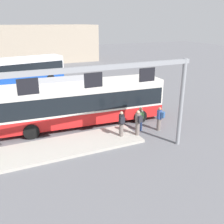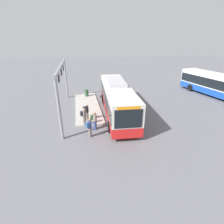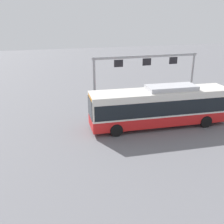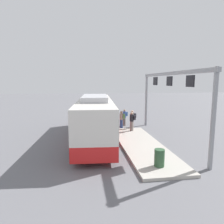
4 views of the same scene
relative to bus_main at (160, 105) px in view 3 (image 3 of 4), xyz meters
The scene contains 9 objects.
ground_plane 1.81m from the bus_main, ahead, with size 120.00×120.00×0.00m, color slate.
platform_curb 4.26m from the bus_main, 128.67° to the right, with size 10.00×2.80×0.16m, color #B2ADA3.
bus_main is the anchor object (origin of this frame).
person_boarding 5.58m from the bus_main, 36.45° to the right, with size 0.54×0.61×1.67m.
person_waiting_near 3.72m from the bus_main, 65.75° to the right, with size 0.41×0.57×1.67m.
person_waiting_mid 4.34m from the bus_main, 40.16° to the right, with size 0.43×0.58×1.67m.
person_waiting_far 4.47m from the bus_main, 55.08° to the right, with size 0.36×0.54×1.67m.
platform_sign_gantry 5.94m from the bus_main, 101.83° to the right, with size 11.23×0.24×5.20m.
trash_bin 6.93m from the bus_main, 155.07° to the right, with size 0.52×0.52×0.90m, color #2D5133.
Camera 3 is at (9.80, 17.91, 8.63)m, focal length 40.95 mm.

